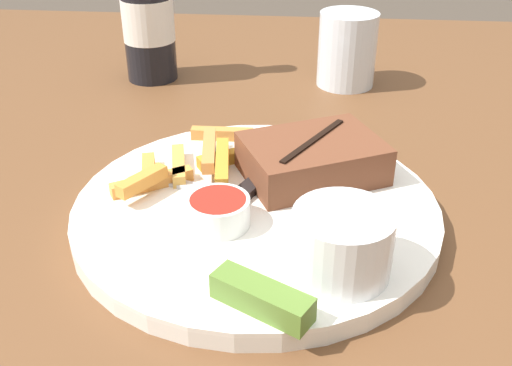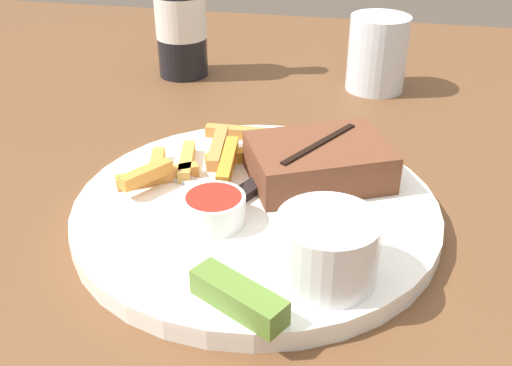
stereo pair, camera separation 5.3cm
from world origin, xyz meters
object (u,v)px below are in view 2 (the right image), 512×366
at_px(dipping_sauce_cup, 214,208).
at_px(pickle_spear, 238,297).
at_px(dinner_plate, 256,211).
at_px(steak_portion, 318,162).
at_px(coleslaw_cup, 327,245).
at_px(fork_utensil, 176,177).
at_px(knife_utensil, 272,175).
at_px(drinking_glass, 377,53).
at_px(beer_bottle, 180,14).

bearing_deg(dipping_sauce_cup, pickle_spear, -65.99).
bearing_deg(dinner_plate, steak_portion, 47.29).
relative_size(dinner_plate, pickle_spear, 4.30).
relative_size(steak_portion, coleslaw_cup, 2.02).
distance_m(pickle_spear, fork_utensil, 0.19).
xyz_separation_m(knife_utensil, drinking_glass, (0.09, 0.30, 0.03)).
bearing_deg(beer_bottle, dipping_sauce_cup, -68.55).
bearing_deg(knife_utensil, dinner_plate, -161.82).
xyz_separation_m(steak_portion, drinking_glass, (0.04, 0.29, 0.01)).
height_order(coleslaw_cup, drinking_glass, drinking_glass).
bearing_deg(dinner_plate, knife_utensil, 82.01).
height_order(steak_portion, drinking_glass, drinking_glass).
height_order(steak_portion, knife_utensil, steak_portion).
bearing_deg(drinking_glass, pickle_spear, -99.00).
height_order(dinner_plate, coleslaw_cup, coleslaw_cup).
distance_m(beer_bottle, drinking_glass, 0.27).
distance_m(dinner_plate, coleslaw_cup, 0.12).
height_order(dinner_plate, knife_utensil, knife_utensil).
xyz_separation_m(dinner_plate, knife_utensil, (0.01, 0.05, 0.01)).
height_order(pickle_spear, fork_utensil, pickle_spear).
height_order(steak_portion, coleslaw_cup, coleslaw_cup).
xyz_separation_m(coleslaw_cup, beer_bottle, (-0.25, 0.44, 0.04)).
relative_size(coleslaw_cup, drinking_glass, 0.76).
bearing_deg(coleslaw_cup, dinner_plate, 128.29).
bearing_deg(beer_bottle, knife_utensil, -58.30).
bearing_deg(knife_utensil, coleslaw_cup, -128.30).
relative_size(pickle_spear, knife_utensil, 0.49).
xyz_separation_m(dipping_sauce_cup, drinking_glass, (0.12, 0.38, 0.02)).
relative_size(steak_portion, fork_utensil, 1.16).
relative_size(pickle_spear, fork_utensil, 0.58).
relative_size(steak_portion, dipping_sauce_cup, 2.84).
distance_m(coleslaw_cup, pickle_spear, 0.07).
xyz_separation_m(knife_utensil, beer_bottle, (-0.19, 0.30, 0.07)).
bearing_deg(coleslaw_cup, pickle_spear, -139.84).
height_order(dipping_sauce_cup, beer_bottle, beer_bottle).
bearing_deg(knife_utensil, fork_utensil, 129.01).
bearing_deg(dinner_plate, drinking_glass, 74.96).
height_order(coleslaw_cup, dipping_sauce_cup, coleslaw_cup).
distance_m(knife_utensil, beer_bottle, 0.36).
bearing_deg(drinking_glass, steak_portion, -98.53).
distance_m(dinner_plate, fork_utensil, 0.09).
distance_m(steak_portion, drinking_glass, 0.30).
distance_m(steak_portion, dipping_sauce_cup, 0.12).
bearing_deg(dinner_plate, pickle_spear, -83.22).
relative_size(coleslaw_cup, pickle_spear, 0.99).
distance_m(steak_portion, knife_utensil, 0.05).
bearing_deg(dipping_sauce_cup, beer_bottle, 111.45).
xyz_separation_m(dipping_sauce_cup, fork_utensil, (-0.05, 0.06, -0.01)).
height_order(knife_utensil, beer_bottle, beer_bottle).
distance_m(pickle_spear, beer_bottle, 0.52).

